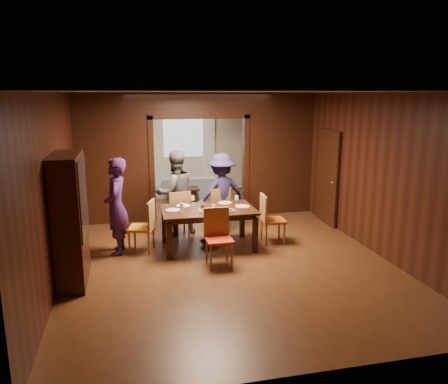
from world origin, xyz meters
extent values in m
plane|color=#4A2914|center=(0.00, 0.00, 0.00)|extent=(9.00, 9.00, 0.00)
cube|color=silver|center=(0.00, 0.00, 2.90)|extent=(5.50, 9.00, 0.02)
cube|color=black|center=(0.00, 4.50, 1.45)|extent=(5.50, 0.02, 2.90)
cube|color=black|center=(-2.75, 0.00, 1.45)|extent=(0.02, 9.00, 2.90)
cube|color=black|center=(2.75, 0.00, 1.45)|extent=(0.02, 9.00, 2.90)
cube|color=black|center=(-1.93, 1.60, 1.20)|extent=(1.65, 0.15, 2.40)
cube|color=black|center=(1.93, 1.60, 1.20)|extent=(1.65, 0.15, 2.40)
cube|color=black|center=(0.00, 1.60, 2.65)|extent=(5.50, 0.15, 0.50)
cube|color=beige|center=(0.00, 4.47, 1.45)|extent=(5.40, 0.04, 2.85)
imported|color=#3A1C53|center=(-1.87, -0.40, 0.88)|extent=(0.48, 0.68, 1.77)
imported|color=#53535A|center=(-0.70, 0.48, 0.87)|extent=(0.98, 0.84, 1.75)
imported|color=#221B45|center=(0.26, 0.43, 0.84)|extent=(1.19, 0.84, 1.67)
imported|color=#93ADC1|center=(0.09, 3.85, 0.29)|extent=(2.07, 0.99, 0.58)
imported|color=black|center=(-0.16, -0.39, 0.80)|extent=(0.35, 0.35, 0.09)
cube|color=black|center=(-0.20, -0.47, 0.38)|extent=(1.74, 1.08, 0.76)
cube|color=black|center=(-0.20, 3.05, 0.20)|extent=(0.80, 0.50, 0.40)
cube|color=black|center=(-2.53, -1.50, 1.00)|extent=(0.40, 1.20, 2.00)
cube|color=black|center=(2.70, 0.50, 1.05)|extent=(0.06, 0.90, 2.10)
cube|color=silver|center=(0.00, 4.44, 1.70)|extent=(1.20, 0.03, 1.30)
cube|color=white|center=(-0.75, 4.40, 1.25)|extent=(0.35, 0.06, 2.40)
cube|color=white|center=(0.75, 4.40, 1.25)|extent=(0.35, 0.06, 2.40)
cylinder|color=silver|center=(-0.86, -0.44, 0.77)|extent=(0.27, 0.27, 0.01)
cylinder|color=white|center=(-0.63, -0.16, 0.77)|extent=(0.27, 0.27, 0.01)
cylinder|color=silver|center=(0.21, -0.12, 0.77)|extent=(0.27, 0.27, 0.01)
cylinder|color=silver|center=(0.47, -0.46, 0.77)|extent=(0.27, 0.27, 0.01)
cylinder|color=silver|center=(-0.21, -0.79, 0.77)|extent=(0.27, 0.27, 0.01)
cube|color=slate|center=(-0.25, -0.61, 0.78)|extent=(0.30, 0.20, 0.04)
cube|color=slate|center=(0.10, -0.70, 0.78)|extent=(0.30, 0.20, 0.04)
cylinder|color=white|center=(-0.14, -0.73, 0.83)|extent=(0.07, 0.07, 0.14)
camera|label=1|loc=(-1.65, -8.25, 2.88)|focal=35.00mm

